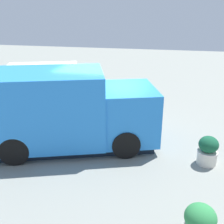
{
  "coord_description": "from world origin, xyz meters",
  "views": [
    {
      "loc": [
        2.03,
        -8.41,
        4.15
      ],
      "look_at": [
        0.21,
        0.26,
        0.7
      ],
      "focal_mm": 43.92,
      "sensor_mm": 36.0,
      "label": 1
    }
  ],
  "objects": [
    {
      "name": "ground_plane",
      "position": [
        0.0,
        0.0,
        0.0
      ],
      "size": [
        40.0,
        40.0,
        0.0
      ],
      "primitive_type": "plane",
      "color": "gray"
    },
    {
      "name": "food_truck",
      "position": [
        -1.03,
        -1.14,
        1.14
      ],
      "size": [
        5.71,
        3.66,
        2.39
      ],
      "color": "#2A83DF",
      "rests_on": "ground_plane"
    },
    {
      "name": "person_customer",
      "position": [
        -4.0,
        3.34,
        0.33
      ],
      "size": [
        0.69,
        0.75,
        0.85
      ],
      "color": "navy",
      "rests_on": "ground_plane"
    },
    {
      "name": "planter_flowering_near",
      "position": [
        3.26,
        -1.34,
        0.42
      ],
      "size": [
        0.56,
        0.56,
        0.83
      ],
      "color": "silver",
      "rests_on": "ground_plane"
    },
    {
      "name": "planter_flowering_far",
      "position": [
        2.8,
        -4.2,
        0.4
      ],
      "size": [
        0.59,
        0.59,
        0.78
      ],
      "color": "beige",
      "rests_on": "ground_plane"
    },
    {
      "name": "plaza_bench",
      "position": [
        0.77,
        3.35,
        0.35
      ],
      "size": [
        1.43,
        0.49,
        0.47
      ],
      "color": "#966545",
      "rests_on": "ground_plane"
    }
  ]
}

